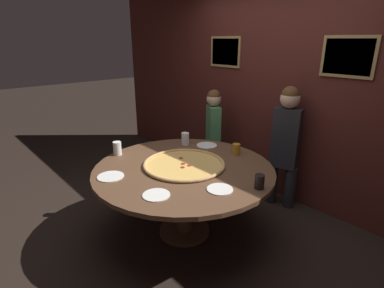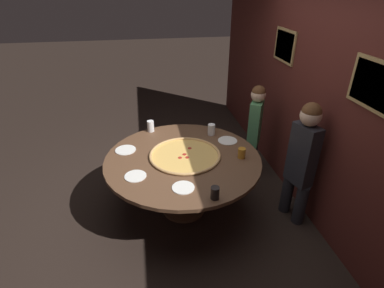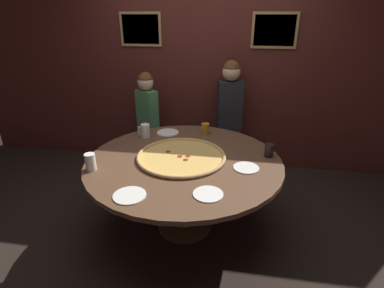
{
  "view_description": "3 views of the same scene",
  "coord_description": "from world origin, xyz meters",
  "views": [
    {
      "loc": [
        2.03,
        -1.72,
        1.91
      ],
      "look_at": [
        0.02,
        0.09,
        0.96
      ],
      "focal_mm": 28.0,
      "sensor_mm": 36.0,
      "label": 1
    },
    {
      "loc": [
        2.82,
        -0.39,
        2.49
      ],
      "look_at": [
        -0.0,
        0.1,
        0.9
      ],
      "focal_mm": 28.0,
      "sensor_mm": 36.0,
      "label": 2
    },
    {
      "loc": [
        0.46,
        -2.34,
        1.94
      ],
      "look_at": [
        0.06,
        0.09,
        0.85
      ],
      "focal_mm": 28.0,
      "sensor_mm": 36.0,
      "label": 3
    }
  ],
  "objects": [
    {
      "name": "diner_side_right",
      "position": [
        -0.67,
        1.1,
        0.73
      ],
      "size": [
        0.34,
        0.27,
        1.29
      ],
      "rotation": [
        0.0,
        0.0,
        2.59
      ],
      "color": "#232328",
      "rests_on": "ground_plane"
    },
    {
      "name": "dining_table",
      "position": [
        0.0,
        0.0,
        0.63
      ],
      "size": [
        1.74,
        1.74,
        0.74
      ],
      "color": "brown",
      "rests_on": "ground_plane"
    },
    {
      "name": "condiment_shaker",
      "position": [
        -0.57,
        0.48,
        0.79
      ],
      "size": [
        0.04,
        0.04,
        0.1
      ],
      "color": "silver",
      "rests_on": "dining_table"
    },
    {
      "name": "diner_far_left",
      "position": [
        0.34,
        1.24,
        0.81
      ],
      "size": [
        0.38,
        0.23,
        1.44
      ],
      "rotation": [
        0.0,
        0.0,
        -2.87
      ],
      "color": "#232328",
      "rests_on": "ground_plane"
    },
    {
      "name": "white_plate_beside_cup",
      "position": [
        -0.28,
        -0.63,
        0.74
      ],
      "size": [
        0.24,
        0.24,
        0.01
      ],
      "primitive_type": "cylinder",
      "color": "white",
      "rests_on": "dining_table"
    },
    {
      "name": "drink_cup_far_right",
      "position": [
        -0.49,
        0.44,
        0.81
      ],
      "size": [
        0.09,
        0.09,
        0.14
      ],
      "primitive_type": "cylinder",
      "color": "white",
      "rests_on": "dining_table"
    },
    {
      "name": "drink_cup_centre_back",
      "position": [
        -0.72,
        -0.31,
        0.81
      ],
      "size": [
        0.09,
        0.09,
        0.14
      ],
      "primitive_type": "cylinder",
      "color": "white",
      "rests_on": "dining_table"
    },
    {
      "name": "drink_cup_by_shaker",
      "position": [
        0.75,
        0.18,
        0.8
      ],
      "size": [
        0.08,
        0.08,
        0.12
      ],
      "primitive_type": "cylinder",
      "color": "black",
      "rests_on": "dining_table"
    },
    {
      "name": "ground_plane",
      "position": [
        0.0,
        0.0,
        0.0
      ],
      "size": [
        24.0,
        24.0,
        0.0
      ],
      "primitive_type": "plane",
      "color": "black"
    },
    {
      "name": "back_wall",
      "position": [
        0.0,
        1.47,
        1.3
      ],
      "size": [
        6.4,
        0.08,
        2.6
      ],
      "color": "#4C1E19",
      "rests_on": "ground_plane"
    },
    {
      "name": "white_plate_far_back",
      "position": [
        0.55,
        -0.08,
        0.74
      ],
      "size": [
        0.22,
        0.22,
        0.01
      ],
      "primitive_type": "cylinder",
      "color": "white",
      "rests_on": "dining_table"
    },
    {
      "name": "white_plate_near_front",
      "position": [
        -0.29,
        0.6,
        0.74
      ],
      "size": [
        0.24,
        0.24,
        0.01
      ],
      "primitive_type": "cylinder",
      "color": "white",
      "rests_on": "dining_table"
    },
    {
      "name": "drink_cup_beside_pizza",
      "position": [
        0.11,
        0.64,
        0.8
      ],
      "size": [
        0.08,
        0.08,
        0.12
      ],
      "primitive_type": "cylinder",
      "color": "#BC7A23",
      "rests_on": "dining_table"
    },
    {
      "name": "giant_pizza",
      "position": [
        -0.03,
        0.03,
        0.75
      ],
      "size": [
        0.81,
        0.81,
        0.03
      ],
      "color": "#EAB75B",
      "rests_on": "dining_table"
    },
    {
      "name": "white_plate_left_side",
      "position": [
        0.28,
        -0.53,
        0.74
      ],
      "size": [
        0.22,
        0.22,
        0.01
      ],
      "primitive_type": "cylinder",
      "color": "white",
      "rests_on": "dining_table"
    }
  ]
}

